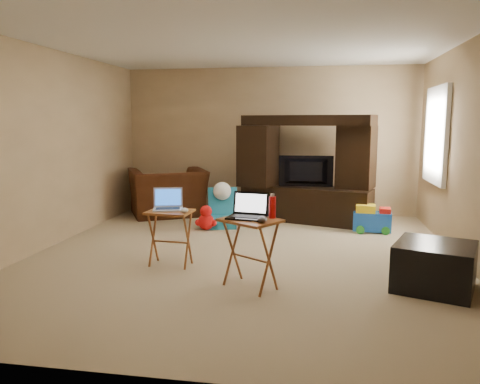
% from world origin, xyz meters
% --- Properties ---
extents(floor, '(5.50, 5.50, 0.00)m').
position_xyz_m(floor, '(0.00, 0.00, 0.00)').
color(floor, tan).
rests_on(floor, ground).
extents(ceiling, '(5.50, 5.50, 0.00)m').
position_xyz_m(ceiling, '(0.00, 0.00, 2.50)').
color(ceiling, silver).
rests_on(ceiling, ground).
extents(wall_back, '(5.00, 0.00, 5.00)m').
position_xyz_m(wall_back, '(0.00, 2.75, 1.25)').
color(wall_back, tan).
rests_on(wall_back, ground).
extents(wall_front, '(5.00, 0.00, 5.00)m').
position_xyz_m(wall_front, '(0.00, -2.75, 1.25)').
color(wall_front, tan).
rests_on(wall_front, ground).
extents(wall_left, '(0.00, 5.50, 5.50)m').
position_xyz_m(wall_left, '(-2.50, 0.00, 1.25)').
color(wall_left, tan).
rests_on(wall_left, ground).
extents(wall_right, '(0.00, 5.50, 5.50)m').
position_xyz_m(wall_right, '(2.50, 0.00, 1.25)').
color(wall_right, tan).
rests_on(wall_right, ground).
extents(window_pane, '(0.00, 1.20, 1.20)m').
position_xyz_m(window_pane, '(2.48, 1.55, 1.40)').
color(window_pane, white).
rests_on(window_pane, ground).
extents(window_frame, '(0.06, 1.14, 1.34)m').
position_xyz_m(window_frame, '(2.46, 1.55, 1.40)').
color(window_frame, white).
rests_on(window_frame, ground).
extents(entertainment_center, '(2.12, 1.12, 1.68)m').
position_xyz_m(entertainment_center, '(0.67, 2.09, 0.84)').
color(entertainment_center, black).
rests_on(entertainment_center, floor).
extents(television, '(0.86, 0.14, 0.49)m').
position_xyz_m(television, '(0.67, 2.04, 0.81)').
color(television, black).
rests_on(television, entertainment_center).
extents(recliner, '(1.58, 1.52, 0.79)m').
position_xyz_m(recliner, '(-1.65, 2.19, 0.39)').
color(recliner, '#4A220F').
rests_on(recliner, floor).
extents(child_rocker, '(0.57, 0.61, 0.59)m').
position_xyz_m(child_rocker, '(-0.59, 1.47, 0.30)').
color(child_rocker, '#196E8D').
rests_on(child_rocker, floor).
extents(plush_toy, '(0.34, 0.28, 0.37)m').
position_xyz_m(plush_toy, '(-0.76, 1.24, 0.19)').
color(plush_toy, red).
rests_on(plush_toy, floor).
extents(push_toy, '(0.57, 0.43, 0.41)m').
position_xyz_m(push_toy, '(1.65, 1.52, 0.20)').
color(push_toy, blue).
rests_on(push_toy, floor).
extents(ottoman, '(0.89, 0.89, 0.45)m').
position_xyz_m(ottoman, '(1.98, -0.79, 0.22)').
color(ottoman, black).
rests_on(ottoman, floor).
extents(tray_table_left, '(0.50, 0.42, 0.62)m').
position_xyz_m(tray_table_left, '(-0.73, -0.50, 0.31)').
color(tray_table_left, '#9A6025').
rests_on(tray_table_left, floor).
extents(tray_table_right, '(0.66, 0.63, 0.68)m').
position_xyz_m(tray_table_right, '(0.25, -1.05, 0.34)').
color(tray_table_right, '#A45F27').
rests_on(tray_table_right, floor).
extents(laptop_left, '(0.39, 0.35, 0.24)m').
position_xyz_m(laptop_left, '(-0.76, -0.47, 0.74)').
color(laptop_left, silver).
rests_on(laptop_left, tray_table_left).
extents(laptop_right, '(0.39, 0.34, 0.24)m').
position_xyz_m(laptop_right, '(0.21, -1.03, 0.80)').
color(laptop_right, black).
rests_on(laptop_right, tray_table_right).
extents(mouse_left, '(0.12, 0.15, 0.05)m').
position_xyz_m(mouse_left, '(-0.54, -0.57, 0.64)').
color(mouse_left, silver).
rests_on(mouse_left, tray_table_left).
extents(mouse_right, '(0.10, 0.14, 0.06)m').
position_xyz_m(mouse_right, '(0.38, -1.17, 0.70)').
color(mouse_right, '#3B3A3E').
rests_on(mouse_right, tray_table_right).
extents(water_bottle, '(0.07, 0.07, 0.21)m').
position_xyz_m(water_bottle, '(0.45, -0.97, 0.78)').
color(water_bottle, red).
rests_on(water_bottle, tray_table_right).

